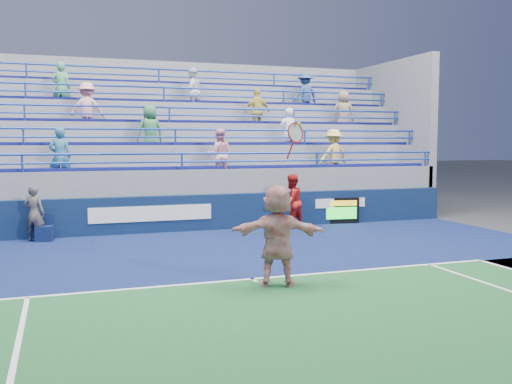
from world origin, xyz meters
name	(u,v)px	position (x,y,z in m)	size (l,w,h in m)	color
ground	(252,280)	(0.00, 0.00, 0.00)	(120.00, 120.00, 0.00)	#333538
sponsor_wall	(184,213)	(0.00, 6.50, 0.55)	(18.00, 0.32, 1.10)	#0B1B3C
bleacher_stand	(162,174)	(0.00, 10.27, 1.55)	(18.00, 5.60, 6.13)	slate
serve_speed_board	(340,211)	(5.21, 6.35, 0.44)	(1.26, 0.32, 0.87)	black
judge_chair	(45,232)	(-3.96, 5.98, 0.24)	(0.51, 0.51, 0.76)	#0D1942
tennis_player	(278,235)	(0.30, -0.58, 0.96)	(1.86, 1.16, 3.07)	white
line_judge	(34,214)	(-4.21, 6.01, 0.77)	(0.56, 0.37, 1.54)	#131836
ball_girl	(291,202)	(3.27, 5.91, 0.85)	(0.83, 0.65, 1.70)	#AD1713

